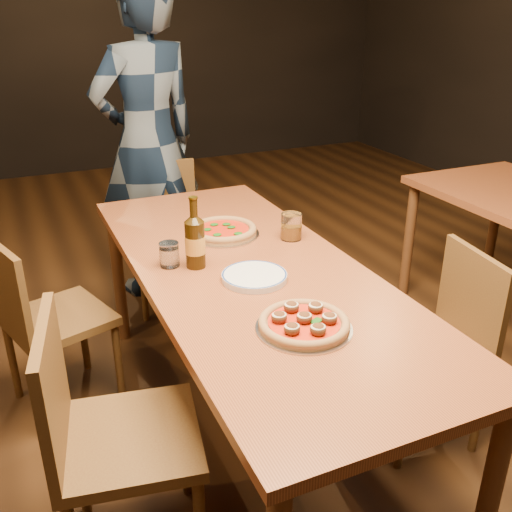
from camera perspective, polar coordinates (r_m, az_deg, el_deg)
name	(u,v)px	position (r m, az deg, el deg)	size (l,w,h in m)	color
ground	(251,426)	(2.55, -0.48, -16.66)	(9.00, 9.00, 0.00)	black
table_main	(251,285)	(2.17, -0.54, -2.93)	(0.80, 2.00, 0.75)	brown
chair_main_nw	(130,437)	(1.86, -12.54, -17.22)	(0.42, 0.42, 0.91)	#552E16
chair_main_sw	(58,317)	(2.60, -19.19, -5.78)	(0.40, 0.40, 0.85)	#552E16
chair_main_e	(425,346)	(2.38, 16.55, -8.64)	(0.39, 0.39, 0.84)	#552E16
chair_end	(168,236)	(3.33, -8.83, 2.01)	(0.40, 0.40, 0.87)	#552E16
pizza_meatball	(304,323)	(1.75, 4.83, -6.68)	(0.30, 0.30, 0.05)	#B7B7BF
pizza_margherita	(223,231)	(2.45, -3.29, 2.56)	(0.31, 0.31, 0.04)	#B7B7BF
plate_stack	(254,277)	(2.05, -0.17, -2.08)	(0.24, 0.24, 0.02)	white
beer_bottle	(195,243)	(2.13, -6.11, 1.32)	(0.08, 0.08, 0.27)	black
water_glass	(169,255)	(2.16, -8.66, 0.15)	(0.07, 0.07, 0.09)	white
amber_glass	(291,226)	(2.39, 3.54, 2.98)	(0.09, 0.09, 0.11)	#A55D12
diner	(148,143)	(3.43, -10.75, 11.08)	(0.67, 0.44, 1.84)	black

